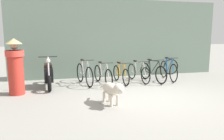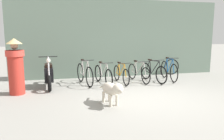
{
  "view_description": "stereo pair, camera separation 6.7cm",
  "coord_description": "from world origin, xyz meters",
  "views": [
    {
      "loc": [
        -2.59,
        -5.56,
        1.78
      ],
      "look_at": [
        -0.89,
        1.18,
        0.65
      ],
      "focal_mm": 35.0,
      "sensor_mm": 36.0,
      "label": 1
    },
    {
      "loc": [
        -2.52,
        -5.58,
        1.78
      ],
      "look_at": [
        -0.89,
        1.18,
        0.65
      ],
      "focal_mm": 35.0,
      "sensor_mm": 36.0,
      "label": 2
    }
  ],
  "objects": [
    {
      "name": "stray_dog",
      "position": [
        -1.26,
        -0.34,
        0.41
      ],
      "size": [
        0.5,
        1.17,
        0.62
      ],
      "rotation": [
        0.0,
        0.0,
        4.97
      ],
      "color": "beige",
      "rests_on": "ground"
    },
    {
      "name": "bicycle_1",
      "position": [
        -1.02,
        2.04,
        0.34
      ],
      "size": [
        0.47,
        1.7,
        0.83
      ],
      "rotation": [
        0.0,
        0.0,
        -1.39
      ],
      "color": "black",
      "rests_on": "ground"
    },
    {
      "name": "bicycle_0",
      "position": [
        -1.66,
        2.16,
        0.38
      ],
      "size": [
        0.51,
        1.67,
        0.92
      ],
      "rotation": [
        0.0,
        0.0,
        -1.35
      ],
      "color": "black",
      "rests_on": "ground"
    },
    {
      "name": "bicycle_4",
      "position": [
        0.94,
        2.04,
        0.36
      ],
      "size": [
        0.49,
        1.66,
        0.87
      ],
      "rotation": [
        0.0,
        0.0,
        -1.37
      ],
      "color": "black",
      "rests_on": "ground"
    },
    {
      "name": "person_in_robes",
      "position": [
        -3.8,
        1.33,
        0.86
      ],
      "size": [
        0.69,
        0.69,
        1.68
      ],
      "rotation": [
        0.0,
        0.0,
        2.72
      ],
      "color": "#B72D23",
      "rests_on": "ground"
    },
    {
      "name": "motorcycle",
      "position": [
        -2.9,
        2.02,
        0.42
      ],
      "size": [
        0.58,
        1.81,
        1.1
      ],
      "rotation": [
        0.0,
        0.0,
        -1.51
      ],
      "color": "black",
      "rests_on": "ground"
    },
    {
      "name": "ground_plane",
      "position": [
        0.0,
        0.0,
        0.0
      ],
      "size": [
        60.0,
        60.0,
        0.0
      ],
      "primitive_type": "plane",
      "color": "gray"
    },
    {
      "name": "bicycle_5",
      "position": [
        1.68,
        2.19,
        0.38
      ],
      "size": [
        0.46,
        1.67,
        0.91
      ],
      "rotation": [
        0.0,
        0.0,
        -1.67
      ],
      "color": "black",
      "rests_on": "ground"
    },
    {
      "name": "shop_wall_back",
      "position": [
        0.0,
        3.46,
        1.61
      ],
      "size": [
        8.97,
        0.2,
        3.22
      ],
      "color": "slate",
      "rests_on": "ground"
    },
    {
      "name": "bicycle_2",
      "position": [
        -0.33,
        2.07,
        0.33
      ],
      "size": [
        0.46,
        1.57,
        0.79
      ],
      "rotation": [
        0.0,
        0.0,
        -1.48
      ],
      "color": "black",
      "rests_on": "ground"
    },
    {
      "name": "bicycle_3",
      "position": [
        0.4,
        2.17,
        0.34
      ],
      "size": [
        0.46,
        1.67,
        0.82
      ],
      "rotation": [
        0.0,
        0.0,
        -1.42
      ],
      "color": "black",
      "rests_on": "ground"
    },
    {
      "name": "spare_tire_left",
      "position": [
        2.35,
        3.2,
        0.35
      ],
      "size": [
        0.71,
        0.06,
        0.71
      ],
      "rotation": [
        0.0,
        0.0,
        -0.03
      ],
      "color": "black",
      "rests_on": "ground"
    }
  ]
}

